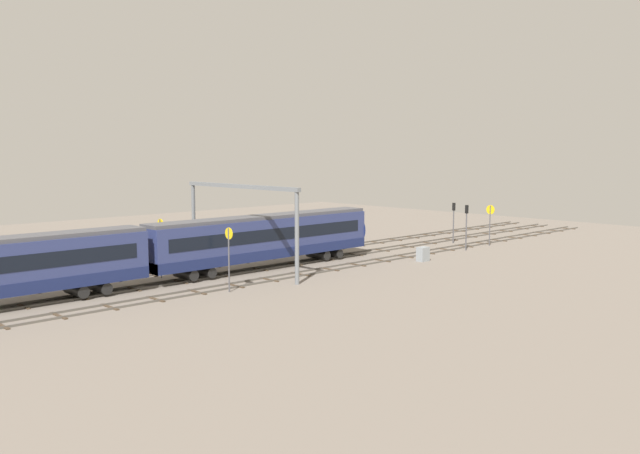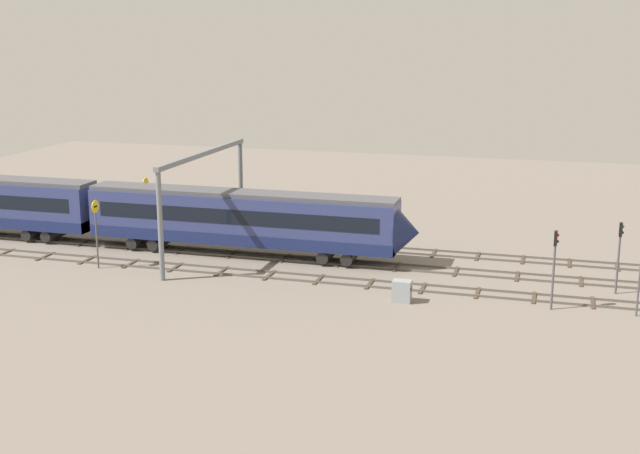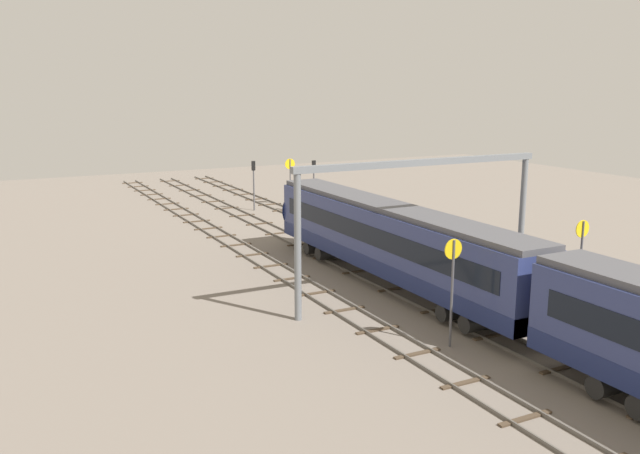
{
  "view_description": "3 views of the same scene",
  "coord_description": "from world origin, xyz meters",
  "px_view_note": "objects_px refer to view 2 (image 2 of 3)",
  "views": [
    {
      "loc": [
        -44.78,
        -47.72,
        10.86
      ],
      "look_at": [
        0.08,
        -1.35,
        3.52
      ],
      "focal_mm": 37.92,
      "sensor_mm": 36.0,
      "label": 1
    },
    {
      "loc": [
        17.19,
        -57.42,
        16.87
      ],
      "look_at": [
        0.09,
        1.7,
        2.21
      ],
      "focal_mm": 47.02,
      "sensor_mm": 36.0,
      "label": 2
    },
    {
      "loc": [
        -38.01,
        21.22,
        11.77
      ],
      "look_at": [
        1.87,
        0.78,
        2.28
      ],
      "focal_mm": 37.61,
      "sensor_mm": 36.0,
      "label": 3
    }
  ],
  "objects_px": {
    "speed_sign_far_trackside": "(146,199)",
    "speed_sign_near_foreground": "(96,224)",
    "overhead_gantry": "(204,178)",
    "signal_light_trackside_departure": "(555,259)",
    "signal_light_trackside_approach": "(619,248)",
    "relay_cabinet": "(402,291)",
    "train": "(101,212)"
  },
  "relations": [
    {
      "from": "speed_sign_far_trackside",
      "to": "speed_sign_near_foreground",
      "type": "bearing_deg",
      "value": -85.71
    },
    {
      "from": "overhead_gantry",
      "to": "signal_light_trackside_departure",
      "type": "distance_m",
      "value": 26.67
    },
    {
      "from": "signal_light_trackside_approach",
      "to": "overhead_gantry",
      "type": "bearing_deg",
      "value": 176.25
    },
    {
      "from": "speed_sign_near_foreground",
      "to": "signal_light_trackside_approach",
      "type": "height_order",
      "value": "speed_sign_near_foreground"
    },
    {
      "from": "overhead_gantry",
      "to": "speed_sign_near_foreground",
      "type": "distance_m",
      "value": 8.75
    },
    {
      "from": "speed_sign_near_foreground",
      "to": "signal_light_trackside_approach",
      "type": "relative_size",
      "value": 1.05
    },
    {
      "from": "speed_sign_near_foreground",
      "to": "relay_cabinet",
      "type": "height_order",
      "value": "speed_sign_near_foreground"
    },
    {
      "from": "overhead_gantry",
      "to": "signal_light_trackside_approach",
      "type": "bearing_deg",
      "value": -3.75
    },
    {
      "from": "speed_sign_far_trackside",
      "to": "signal_light_trackside_approach",
      "type": "xyz_separation_m",
      "value": [
        36.17,
        -4.72,
        -0.21
      ]
    },
    {
      "from": "overhead_gantry",
      "to": "signal_light_trackside_approach",
      "type": "xyz_separation_m",
      "value": [
        29.74,
        -1.95,
        -2.74
      ]
    },
    {
      "from": "train",
      "to": "speed_sign_near_foreground",
      "type": "xyz_separation_m",
      "value": [
        3.21,
        -6.15,
        0.59
      ]
    },
    {
      "from": "overhead_gantry",
      "to": "relay_cabinet",
      "type": "height_order",
      "value": "overhead_gantry"
    },
    {
      "from": "signal_light_trackside_approach",
      "to": "signal_light_trackside_departure",
      "type": "xyz_separation_m",
      "value": [
        -3.98,
        -4.42,
        0.13
      ]
    },
    {
      "from": "speed_sign_near_foreground",
      "to": "signal_light_trackside_departure",
      "type": "bearing_deg",
      "value": -0.58
    },
    {
      "from": "train",
      "to": "signal_light_trackside_approach",
      "type": "relative_size",
      "value": 10.61
    },
    {
      "from": "train",
      "to": "speed_sign_far_trackside",
      "type": "bearing_deg",
      "value": 46.45
    },
    {
      "from": "speed_sign_far_trackside",
      "to": "relay_cabinet",
      "type": "relative_size",
      "value": 3.61
    },
    {
      "from": "signal_light_trackside_approach",
      "to": "relay_cabinet",
      "type": "relative_size",
      "value": 3.38
    },
    {
      "from": "train",
      "to": "overhead_gantry",
      "type": "relative_size",
      "value": 3.26
    },
    {
      "from": "speed_sign_near_foreground",
      "to": "signal_light_trackside_departure",
      "type": "xyz_separation_m",
      "value": [
        31.53,
        -0.32,
        -0.02
      ]
    },
    {
      "from": "speed_sign_far_trackside",
      "to": "relay_cabinet",
      "type": "height_order",
      "value": "speed_sign_far_trackside"
    },
    {
      "from": "relay_cabinet",
      "to": "speed_sign_near_foreground",
      "type": "bearing_deg",
      "value": 176.32
    },
    {
      "from": "speed_sign_far_trackside",
      "to": "signal_light_trackside_departure",
      "type": "distance_m",
      "value": 33.47
    },
    {
      "from": "speed_sign_far_trackside",
      "to": "signal_light_trackside_approach",
      "type": "distance_m",
      "value": 36.47
    },
    {
      "from": "train",
      "to": "signal_light_trackside_departure",
      "type": "bearing_deg",
      "value": -10.55
    },
    {
      "from": "overhead_gantry",
      "to": "relay_cabinet",
      "type": "xyz_separation_m",
      "value": [
        16.64,
        -7.49,
        -5.14
      ]
    },
    {
      "from": "train",
      "to": "relay_cabinet",
      "type": "height_order",
      "value": "train"
    },
    {
      "from": "speed_sign_near_foreground",
      "to": "relay_cabinet",
      "type": "relative_size",
      "value": 3.56
    },
    {
      "from": "overhead_gantry",
      "to": "speed_sign_far_trackside",
      "type": "distance_m",
      "value": 7.44
    },
    {
      "from": "signal_light_trackside_departure",
      "to": "speed_sign_near_foreground",
      "type": "bearing_deg",
      "value": 179.42
    },
    {
      "from": "speed_sign_far_trackside",
      "to": "signal_light_trackside_departure",
      "type": "relative_size",
      "value": 1.02
    },
    {
      "from": "speed_sign_far_trackside",
      "to": "relay_cabinet",
      "type": "xyz_separation_m",
      "value": [
        23.07,
        -10.27,
        -2.61
      ]
    }
  ]
}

